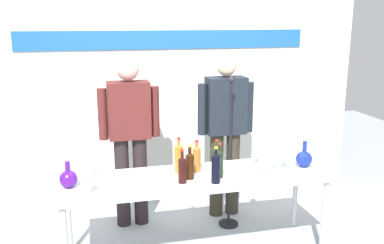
{
  "coord_description": "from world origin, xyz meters",
  "views": [
    {
      "loc": [
        -0.84,
        -3.3,
        2.05
      ],
      "look_at": [
        0.0,
        0.15,
        1.18
      ],
      "focal_mm": 39.58,
      "sensor_mm": 36.0,
      "label": 1
    }
  ],
  "objects_px": {
    "wine_glass_left_1": "(99,163)",
    "wine_bottle_3": "(182,169)",
    "wine_bottle_6": "(179,157)",
    "wine_glass_right_0": "(255,154)",
    "wine_glass_left_2": "(89,180)",
    "wine_glass_right_1": "(256,150)",
    "wine_bottle_0": "(220,163)",
    "wine_glass_left_0": "(88,169)",
    "wine_glass_right_4": "(266,168)",
    "wine_bottle_2": "(216,158)",
    "wine_glass_right_2": "(275,160)",
    "microphone_stand": "(229,178)",
    "presenter_right": "(225,127)",
    "wine_bottle_4": "(216,167)",
    "decanter_blue_left": "(68,178)",
    "display_table": "(196,182)",
    "presenter_left": "(130,132)",
    "wine_bottle_5": "(197,158)",
    "wine_glass_right_3": "(286,158)",
    "wine_bottle_1": "(190,164)",
    "decanter_blue_right": "(304,158)"
  },
  "relations": [
    {
      "from": "wine_bottle_6",
      "to": "wine_glass_left_0",
      "type": "height_order",
      "value": "wine_bottle_6"
    },
    {
      "from": "wine_glass_right_1",
      "to": "microphone_stand",
      "type": "bearing_deg",
      "value": 133.66
    },
    {
      "from": "decanter_blue_right",
      "to": "wine_glass_left_0",
      "type": "relative_size",
      "value": 1.7
    },
    {
      "from": "wine_bottle_0",
      "to": "wine_glass_left_1",
      "type": "relative_size",
      "value": 2.12
    },
    {
      "from": "wine_glass_right_0",
      "to": "microphone_stand",
      "type": "xyz_separation_m",
      "value": [
        -0.15,
        0.28,
        -0.32
      ]
    },
    {
      "from": "wine_glass_right_1",
      "to": "wine_glass_right_4",
      "type": "xyz_separation_m",
      "value": [
        -0.1,
        -0.46,
        -0.01
      ]
    },
    {
      "from": "wine_bottle_1",
      "to": "wine_glass_right_0",
      "type": "height_order",
      "value": "wine_bottle_1"
    },
    {
      "from": "decanter_blue_right",
      "to": "wine_glass_right_1",
      "type": "relative_size",
      "value": 1.64
    },
    {
      "from": "wine_glass_right_2",
      "to": "microphone_stand",
      "type": "height_order",
      "value": "microphone_stand"
    },
    {
      "from": "wine_glass_left_2",
      "to": "wine_glass_right_1",
      "type": "bearing_deg",
      "value": 15.32
    },
    {
      "from": "wine_bottle_1",
      "to": "microphone_stand",
      "type": "xyz_separation_m",
      "value": [
        0.52,
        0.49,
        -0.35
      ]
    },
    {
      "from": "wine_glass_right_3",
      "to": "wine_bottle_6",
      "type": "bearing_deg",
      "value": 172.32
    },
    {
      "from": "presenter_left",
      "to": "wine_bottle_6",
      "type": "bearing_deg",
      "value": -58.46
    },
    {
      "from": "wine_glass_right_1",
      "to": "wine_glass_right_4",
      "type": "height_order",
      "value": "wine_glass_right_1"
    },
    {
      "from": "decanter_blue_left",
      "to": "wine_bottle_3",
      "type": "distance_m",
      "value": 0.91
    },
    {
      "from": "wine_glass_right_2",
      "to": "wine_glass_left_1",
      "type": "bearing_deg",
      "value": 169.23
    },
    {
      "from": "wine_glass_left_1",
      "to": "wine_glass_right_1",
      "type": "distance_m",
      "value": 1.45
    },
    {
      "from": "microphone_stand",
      "to": "decanter_blue_left",
      "type": "bearing_deg",
      "value": -163.28
    },
    {
      "from": "display_table",
      "to": "wine_glass_left_1",
      "type": "distance_m",
      "value": 0.85
    },
    {
      "from": "wine_glass_left_0",
      "to": "wine_glass_left_1",
      "type": "height_order",
      "value": "same"
    },
    {
      "from": "wine_bottle_4",
      "to": "presenter_right",
      "type": "bearing_deg",
      "value": 67.45
    },
    {
      "from": "presenter_right",
      "to": "wine_bottle_5",
      "type": "relative_size",
      "value": 5.88
    },
    {
      "from": "decanter_blue_right",
      "to": "microphone_stand",
      "type": "bearing_deg",
      "value": 140.67
    },
    {
      "from": "wine_bottle_3",
      "to": "wine_bottle_4",
      "type": "bearing_deg",
      "value": -13.53
    },
    {
      "from": "presenter_right",
      "to": "wine_bottle_3",
      "type": "xyz_separation_m",
      "value": [
        -0.64,
        -0.83,
        -0.1
      ]
    },
    {
      "from": "wine_bottle_0",
      "to": "wine_bottle_6",
      "type": "bearing_deg",
      "value": 147.89
    },
    {
      "from": "wine_glass_left_2",
      "to": "wine_glass_right_0",
      "type": "height_order",
      "value": "wine_glass_left_2"
    },
    {
      "from": "presenter_left",
      "to": "wine_bottle_1",
      "type": "height_order",
      "value": "presenter_left"
    },
    {
      "from": "wine_glass_right_3",
      "to": "wine_glass_left_0",
      "type": "bearing_deg",
      "value": 176.36
    },
    {
      "from": "presenter_right",
      "to": "wine_bottle_4",
      "type": "height_order",
      "value": "presenter_right"
    },
    {
      "from": "decanter_blue_left",
      "to": "wine_glass_right_1",
      "type": "relative_size",
      "value": 1.49
    },
    {
      "from": "wine_bottle_0",
      "to": "wine_glass_left_0",
      "type": "distance_m",
      "value": 1.1
    },
    {
      "from": "wine_glass_right_0",
      "to": "wine_bottle_5",
      "type": "bearing_deg",
      "value": -173.7
    },
    {
      "from": "decanter_blue_right",
      "to": "decanter_blue_left",
      "type": "bearing_deg",
      "value": -180.0
    },
    {
      "from": "display_table",
      "to": "microphone_stand",
      "type": "distance_m",
      "value": 0.66
    },
    {
      "from": "wine_bottle_0",
      "to": "wine_glass_right_0",
      "type": "distance_m",
      "value": 0.49
    },
    {
      "from": "wine_bottle_6",
      "to": "wine_glass_right_4",
      "type": "bearing_deg",
      "value": -25.77
    },
    {
      "from": "decanter_blue_left",
      "to": "wine_glass_right_4",
      "type": "height_order",
      "value": "decanter_blue_left"
    },
    {
      "from": "wine_glass_left_1",
      "to": "wine_bottle_3",
      "type": "bearing_deg",
      "value": -29.3
    },
    {
      "from": "display_table",
      "to": "wine_glass_right_4",
      "type": "xyz_separation_m",
      "value": [
        0.54,
        -0.21,
        0.16
      ]
    },
    {
      "from": "wine_bottle_2",
      "to": "wine_glass_right_4",
      "type": "relative_size",
      "value": 2.09
    },
    {
      "from": "wine_glass_right_2",
      "to": "display_table",
      "type": "bearing_deg",
      "value": 176.27
    },
    {
      "from": "wine_glass_left_1",
      "to": "wine_glass_left_2",
      "type": "relative_size",
      "value": 0.9
    },
    {
      "from": "presenter_left",
      "to": "presenter_right",
      "type": "relative_size",
      "value": 1.01
    },
    {
      "from": "wine_bottle_6",
      "to": "wine_glass_left_2",
      "type": "distance_m",
      "value": 0.82
    },
    {
      "from": "wine_bottle_2",
      "to": "wine_bottle_1",
      "type": "bearing_deg",
      "value": -158.94
    },
    {
      "from": "wine_bottle_6",
      "to": "wine_glass_right_0",
      "type": "relative_size",
      "value": 2.31
    },
    {
      "from": "decanter_blue_right",
      "to": "wine_glass_right_2",
      "type": "height_order",
      "value": "decanter_blue_right"
    },
    {
      "from": "presenter_left",
      "to": "wine_glass_left_2",
      "type": "relative_size",
      "value": 10.73
    },
    {
      "from": "presenter_left",
      "to": "wine_glass_right_3",
      "type": "xyz_separation_m",
      "value": [
        1.32,
        -0.72,
        -0.13
      ]
    }
  ]
}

